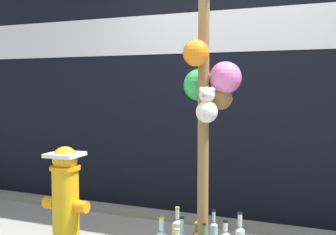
{
  "coord_description": "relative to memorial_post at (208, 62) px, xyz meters",
  "views": [
    {
      "loc": [
        1.2,
        -2.71,
        1.33
      ],
      "look_at": [
        -0.13,
        0.3,
        1.09
      ],
      "focal_mm": 47.67,
      "sensor_mm": 36.0,
      "label": 1
    }
  ],
  "objects": [
    {
      "name": "bottle_0",
      "position": [
        -0.31,
        0.19,
        -1.35
      ],
      "size": [
        0.08,
        0.08,
        0.36
      ],
      "color": "silver",
      "rests_on": "ground_plane"
    },
    {
      "name": "litter_1",
      "position": [
        -0.09,
        0.71,
        -1.49
      ],
      "size": [
        0.19,
        0.18,
        0.01
      ],
      "primitive_type": "cube",
      "rotation": [
        0.0,
        0.0,
        0.67
      ],
      "color": "tan",
      "rests_on": "ground_plane"
    },
    {
      "name": "curb_strip",
      "position": [
        -0.16,
        0.93,
        -1.46
      ],
      "size": [
        8.0,
        0.12,
        0.08
      ],
      "primitive_type": "cube",
      "color": "slate",
      "rests_on": "ground_plane"
    },
    {
      "name": "memorial_post",
      "position": [
        0.0,
        0.0,
        0.0
      ],
      "size": [
        0.48,
        0.46,
        2.5
      ],
      "color": "olive",
      "rests_on": "ground_plane"
    },
    {
      "name": "building_wall",
      "position": [
        -0.17,
        1.29,
        0.48
      ],
      "size": [
        10.0,
        0.21,
        3.94
      ],
      "color": "black",
      "rests_on": "ground_plane"
    },
    {
      "name": "fire_hydrant",
      "position": [
        -1.19,
        -0.09,
        -1.06
      ],
      "size": [
        0.41,
        0.28,
        0.84
      ],
      "color": "gold",
      "rests_on": "ground_plane"
    }
  ]
}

